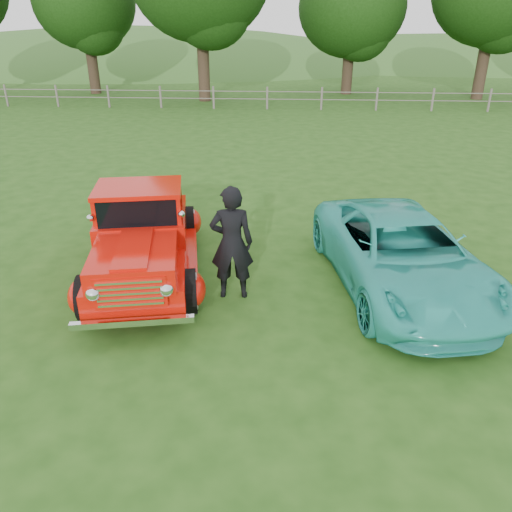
# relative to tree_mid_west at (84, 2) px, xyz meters

# --- Properties ---
(ground) EXTENTS (140.00, 140.00, 0.00)m
(ground) POSITION_rel_tree_mid_west_xyz_m (12.00, -28.00, -5.55)
(ground) COLOR #214813
(ground) RESTS_ON ground
(distant_hills) EXTENTS (116.00, 60.00, 18.00)m
(distant_hills) POSITION_rel_tree_mid_west_xyz_m (7.92, 31.46, -10.10)
(distant_hills) COLOR #2F6023
(distant_hills) RESTS_ON ground
(fence_line) EXTENTS (48.00, 0.12, 1.20)m
(fence_line) POSITION_rel_tree_mid_west_xyz_m (12.00, -6.00, -4.95)
(fence_line) COLOR #6B625A
(fence_line) RESTS_ON ground
(tree_mid_west) EXTENTS (6.40, 6.40, 8.46)m
(tree_mid_west) POSITION_rel_tree_mid_west_xyz_m (0.00, 0.00, 0.00)
(tree_mid_west) COLOR #312218
(tree_mid_west) RESTS_ON ground
(tree_near_east) EXTENTS (6.80, 6.80, 8.33)m
(tree_near_east) POSITION_rel_tree_mid_west_xyz_m (17.00, 1.00, -0.30)
(tree_near_east) COLOR #312218
(tree_near_east) RESTS_ON ground
(red_pickup) EXTENTS (2.92, 5.23, 1.78)m
(red_pickup) POSITION_rel_tree_mid_west_xyz_m (10.70, -26.22, -4.75)
(red_pickup) COLOR black
(red_pickup) RESTS_ON ground
(teal_sedan) EXTENTS (3.15, 5.25, 1.36)m
(teal_sedan) POSITION_rel_tree_mid_west_xyz_m (15.44, -26.46, -4.87)
(teal_sedan) COLOR #2CB0A1
(teal_sedan) RESTS_ON ground
(man) EXTENTS (0.78, 0.56, 2.03)m
(man) POSITION_rel_tree_mid_west_xyz_m (12.45, -26.96, -4.54)
(man) COLOR black
(man) RESTS_ON ground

